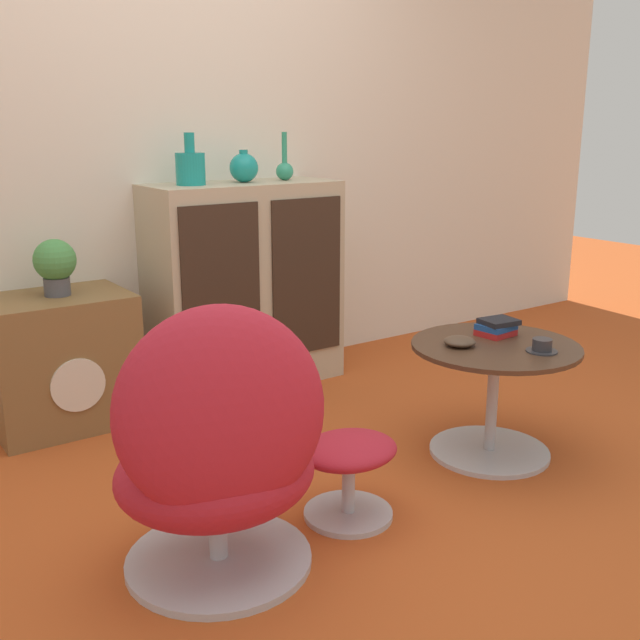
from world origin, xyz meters
The scene contains 14 objects.
ground_plane centered at (0.00, 0.00, 0.00)m, with size 12.00×12.00×0.00m, color #B74C1E.
wall_back centered at (0.00, 1.56, 1.30)m, with size 6.40×0.06×2.60m.
sideboard centered at (0.32, 1.32, 0.51)m, with size 0.94×0.42×1.01m.
tv_console centered at (-0.61, 1.31, 0.29)m, with size 0.60×0.45×0.58m.
egg_chair centered at (-0.58, -0.11, 0.40)m, with size 0.71×0.67×0.85m.
ottoman centered at (-0.07, -0.06, 0.20)m, with size 0.34×0.30×0.29m.
coffee_table centered at (0.69, 0.01, 0.28)m, with size 0.65×0.65×0.46m.
vase_leftmost centered at (0.06, 1.33, 1.10)m, with size 0.14×0.14×0.24m.
vase_inner_left centered at (0.34, 1.33, 1.08)m, with size 0.14×0.14×0.15m.
vase_inner_right centered at (0.57, 1.33, 1.07)m, with size 0.09×0.09×0.23m.
potted_plant centered at (-0.59, 1.31, 0.72)m, with size 0.18×0.18×0.24m.
teacup centered at (0.76, -0.16, 0.48)m, with size 0.12×0.12×0.05m.
book_stack centered at (0.79, 0.09, 0.49)m, with size 0.16×0.14×0.07m.
bowl centered at (0.56, 0.08, 0.48)m, with size 0.12×0.12×0.04m.
Camera 1 is at (-1.46, -1.88, 1.30)m, focal length 42.00 mm.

